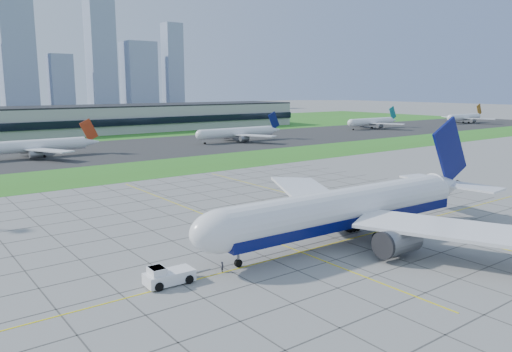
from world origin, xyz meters
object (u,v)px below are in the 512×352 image
at_px(distant_jet_3, 372,122).
at_px(distant_jet_4, 465,117).
at_px(pushback_tug, 167,276).
at_px(crew_near, 222,267).
at_px(crew_far, 464,224).
at_px(distant_jet_2, 238,132).
at_px(distant_jet_1, 35,146).
at_px(airliner, 348,209).

xyz_separation_m(distant_jet_3, distant_jet_4, (93.39, -8.58, -0.00)).
height_order(pushback_tug, crew_near, pushback_tug).
bearing_deg(distant_jet_4, crew_far, -149.39).
bearing_deg(distant_jet_4, distant_jet_2, -179.39).
bearing_deg(pushback_tug, distant_jet_4, 26.19).
xyz_separation_m(distant_jet_1, distant_jet_4, (299.49, 2.01, -0.00)).
relative_size(distant_jet_2, distant_jet_3, 1.09).
height_order(distant_jet_2, distant_jet_4, same).
bearing_deg(distant_jet_1, distant_jet_4, 0.39).
distance_m(airliner, pushback_tug, 34.64).
bearing_deg(distant_jet_4, distant_jet_3, 174.75).
relative_size(distant_jet_3, distant_jet_4, 1.02).
height_order(airliner, crew_far, airliner).
relative_size(distant_jet_1, distant_jet_2, 0.93).
bearing_deg(distant_jet_3, distant_jet_4, -5.25).
xyz_separation_m(airliner, distant_jet_3, (188.89, 153.45, -1.16)).
relative_size(pushback_tug, distant_jet_4, 0.23).
bearing_deg(distant_jet_3, airliner, -140.91).
bearing_deg(distant_jet_3, crew_near, -144.50).
distance_m(crew_far, distant_jet_2, 160.10).
bearing_deg(distant_jet_4, distant_jet_1, -179.61).
relative_size(airliner, crew_near, 41.60).
bearing_deg(distant_jet_1, crew_near, -93.46).
distance_m(airliner, distant_jet_2, 161.95).
relative_size(pushback_tug, distant_jet_2, 0.21).
bearing_deg(airliner, distant_jet_1, 98.64).
bearing_deg(crew_far, pushback_tug, -160.53).
xyz_separation_m(airliner, distant_jet_4, (282.27, 144.87, -1.16)).
distance_m(pushback_tug, distant_jet_4, 347.75).
bearing_deg(crew_near, distant_jet_1, 32.62).
relative_size(crew_near, distant_jet_4, 0.04).
bearing_deg(airliner, distant_jet_4, 28.93).
distance_m(crew_near, distant_jet_3, 263.76).
relative_size(airliner, distant_jet_3, 1.52).
bearing_deg(distant_jet_2, distant_jet_3, 5.48).
xyz_separation_m(crew_far, distant_jet_1, (-40.64, 151.13, 3.58)).
bearing_deg(distant_jet_1, crew_far, -74.95).
xyz_separation_m(airliner, pushback_tug, (-34.34, 1.05, -4.44)).
bearing_deg(distant_jet_2, crew_near, -125.73).
distance_m(distant_jet_2, distant_jet_4, 205.68).
xyz_separation_m(crew_far, distant_jet_3, (165.47, 161.73, 3.58)).
distance_m(distant_jet_2, distant_jet_3, 112.80).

